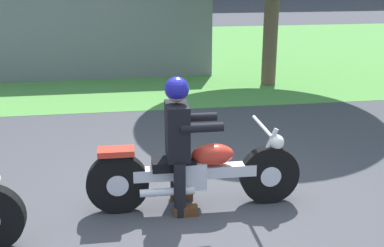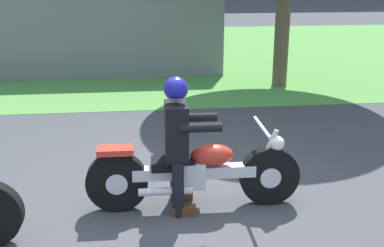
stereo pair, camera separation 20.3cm
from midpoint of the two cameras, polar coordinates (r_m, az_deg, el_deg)
The scene contains 5 objects.
ground at distance 5.08m, azimuth -1.26°, elevation -10.18°, with size 120.00×120.00×0.00m, color #424247.
grass_verge at distance 14.37m, azimuth -6.56°, elevation 8.27°, with size 60.00×12.00×0.01m, color #549342.
motorcycle_lead at distance 4.99m, azimuth -0.72°, elevation -5.78°, with size 2.21×0.66×0.87m.
rider_lead at distance 4.82m, azimuth -2.74°, elevation -1.24°, with size 0.55×0.48×1.39m.
fence_segment at distance 11.01m, azimuth -16.62°, elevation 9.42°, with size 7.00×0.06×1.80m, color slate.
Camera 1 is at (-0.69, -4.43, 2.40)m, focal length 45.32 mm.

